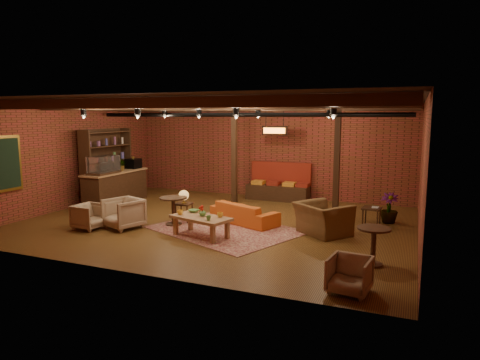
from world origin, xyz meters
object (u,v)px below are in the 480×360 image
at_px(side_table_lamp, 184,198).
at_px(round_table_right, 374,240).
at_px(side_table_book, 372,209).
at_px(sofa, 244,213).
at_px(armchair_right, 323,214).
at_px(plant_tall, 391,178).
at_px(armchair_a, 89,215).
at_px(round_table_left, 173,206).
at_px(armchair_far, 350,273).
at_px(armchair_b, 124,212).
at_px(coffee_table, 201,219).

distance_m(side_table_lamp, round_table_right, 5.28).
bearing_deg(side_table_lamp, side_table_book, 15.95).
relative_size(sofa, armchair_right, 1.64).
bearing_deg(armchair_right, plant_tall, -90.75).
xyz_separation_m(sofa, armchair_a, (-3.40, -2.00, 0.07)).
xyz_separation_m(round_table_left, round_table_right, (5.10, -1.19, -0.01)).
distance_m(side_table_lamp, armchair_a, 2.42).
bearing_deg(armchair_far, armchair_b, 168.74).
bearing_deg(sofa, armchair_a, 52.92).
xyz_separation_m(coffee_table, plant_tall, (4.01, 3.05, 0.77)).
bearing_deg(plant_tall, coffee_table, -142.76).
bearing_deg(armchair_b, side_table_lamp, 67.52).
relative_size(side_table_lamp, armchair_far, 1.31).
relative_size(coffee_table, side_table_book, 2.97).
height_order(coffee_table, armchair_right, armchair_right).
xyz_separation_m(armchair_b, armchair_right, (4.77, 1.34, 0.09)).
bearing_deg(armchair_b, plant_tall, 46.50).
relative_size(side_table_book, round_table_right, 0.71).
height_order(coffee_table, plant_tall, plant_tall).
bearing_deg(plant_tall, side_table_book, -123.70).
bearing_deg(armchair_right, armchair_a, 54.85).
xyz_separation_m(round_table_left, armchair_b, (-0.99, -0.76, -0.08)).
distance_m(coffee_table, round_table_right, 3.96).
bearing_deg(armchair_far, plant_tall, 93.32).
bearing_deg(armchair_far, round_table_right, 88.08).
xyz_separation_m(armchair_b, armchair_far, (5.87, -1.91, -0.09)).
relative_size(armchair_far, plant_tall, 0.27).
relative_size(armchair_a, round_table_right, 0.94).
bearing_deg(armchair_b, armchair_far, 1.70).
height_order(round_table_left, armchair_a, round_table_left).
bearing_deg(armchair_a, sofa, -56.15).
relative_size(coffee_table, round_table_left, 2.12).
height_order(side_table_book, round_table_right, round_table_right).
height_order(round_table_left, armchair_right, armchair_right).
distance_m(round_table_left, armchair_far, 5.56).
relative_size(coffee_table, round_table_right, 2.12).
distance_m(sofa, armchair_a, 3.94).
bearing_deg(armchair_b, armchair_a, -134.43).
height_order(round_table_left, round_table_right, same).
relative_size(armchair_b, armchair_far, 1.28).
distance_m(round_table_left, armchair_a, 2.10).
bearing_deg(plant_tall, round_table_right, -91.24).
xyz_separation_m(armchair_b, side_table_book, (5.78, 2.53, 0.05)).
distance_m(coffee_table, armchair_b, 2.16).
relative_size(sofa, round_table_left, 2.60).
distance_m(armchair_a, plant_tall, 7.81).
bearing_deg(round_table_right, armchair_a, 179.53).
xyz_separation_m(sofa, armchair_far, (3.23, -3.55, 0.05)).
distance_m(armchair_b, plant_tall, 6.95).
bearing_deg(sofa, armchair_right, -165.34).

